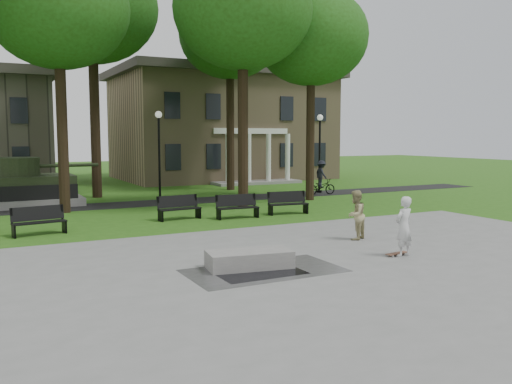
% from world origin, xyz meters
% --- Properties ---
extents(ground, '(120.00, 120.00, 0.00)m').
position_xyz_m(ground, '(0.00, 0.00, 0.00)').
color(ground, '#265213').
rests_on(ground, ground).
extents(plaza, '(22.00, 16.00, 0.02)m').
position_xyz_m(plaza, '(0.00, -5.00, 0.01)').
color(plaza, gray).
rests_on(plaza, ground).
extents(footpath, '(44.00, 2.60, 0.01)m').
position_xyz_m(footpath, '(0.00, 12.00, 0.01)').
color(footpath, black).
rests_on(footpath, ground).
extents(building_right, '(17.00, 12.00, 8.60)m').
position_xyz_m(building_right, '(10.00, 26.00, 4.34)').
color(building_right, '#9E8460').
rests_on(building_right, ground).
extents(tree_1, '(6.20, 6.20, 11.63)m').
position_xyz_m(tree_1, '(-4.50, 10.50, 8.95)').
color(tree_1, black).
rests_on(tree_1, ground).
extents(tree_2, '(6.60, 6.60, 12.16)m').
position_xyz_m(tree_2, '(3.50, 8.50, 9.32)').
color(tree_2, black).
rests_on(tree_2, ground).
extents(tree_3, '(6.00, 6.00, 11.19)m').
position_xyz_m(tree_3, '(8.00, 9.50, 8.60)').
color(tree_3, black).
rests_on(tree_3, ground).
extents(tree_4, '(7.20, 7.20, 13.50)m').
position_xyz_m(tree_4, '(-2.00, 16.00, 10.39)').
color(tree_4, black).
rests_on(tree_4, ground).
extents(tree_5, '(6.40, 6.40, 12.44)m').
position_xyz_m(tree_5, '(6.50, 16.50, 9.67)').
color(tree_5, black).
rests_on(tree_5, ground).
extents(lamp_mid, '(0.36, 0.36, 4.73)m').
position_xyz_m(lamp_mid, '(0.50, 12.30, 2.79)').
color(lamp_mid, black).
rests_on(lamp_mid, ground).
extents(lamp_right, '(0.36, 0.36, 4.73)m').
position_xyz_m(lamp_right, '(10.50, 12.30, 2.79)').
color(lamp_right, black).
rests_on(lamp_right, ground).
extents(tank_monument, '(7.45, 3.40, 2.40)m').
position_xyz_m(tank_monument, '(-6.46, 14.00, 0.86)').
color(tank_monument, gray).
rests_on(tank_monument, ground).
extents(puddle, '(2.20, 1.20, 0.00)m').
position_xyz_m(puddle, '(-1.74, -3.28, 0.02)').
color(puddle, black).
rests_on(puddle, plaza).
extents(concrete_block, '(2.33, 1.34, 0.45)m').
position_xyz_m(concrete_block, '(-1.74, -2.62, 0.24)').
color(concrete_block, gray).
rests_on(concrete_block, plaza).
extents(skateboard, '(0.80, 0.29, 0.07)m').
position_xyz_m(skateboard, '(2.71, -3.27, 0.06)').
color(skateboard, brown).
rests_on(skateboard, plaza).
extents(skateboarder, '(0.70, 0.52, 1.73)m').
position_xyz_m(skateboarder, '(2.78, -3.45, 0.89)').
color(skateboarder, silver).
rests_on(skateboarder, plaza).
extents(friend_watching, '(1.00, 0.92, 1.65)m').
position_xyz_m(friend_watching, '(3.13, -0.78, 0.85)').
color(friend_watching, tan).
rests_on(friend_watching, plaza).
extents(cyclist, '(1.84, 1.06, 2.02)m').
position_xyz_m(cyclist, '(9.98, 11.33, 0.83)').
color(cyclist, black).
rests_on(cyclist, ground).
extents(park_bench_0, '(1.85, 0.78, 1.00)m').
position_xyz_m(park_bench_0, '(-6.12, 5.09, 0.52)').
color(park_bench_0, black).
rests_on(park_bench_0, ground).
extents(park_bench_1, '(1.84, 0.70, 1.00)m').
position_xyz_m(park_bench_1, '(-0.60, 6.17, 0.52)').
color(park_bench_1, black).
rests_on(park_bench_1, ground).
extents(park_bench_2, '(1.83, 0.65, 1.00)m').
position_xyz_m(park_bench_2, '(1.68, 5.37, 0.52)').
color(park_bench_2, black).
rests_on(park_bench_2, ground).
extents(park_bench_3, '(1.84, 0.74, 1.00)m').
position_xyz_m(park_bench_3, '(4.20, 5.47, 0.52)').
color(park_bench_3, black).
rests_on(park_bench_3, ground).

